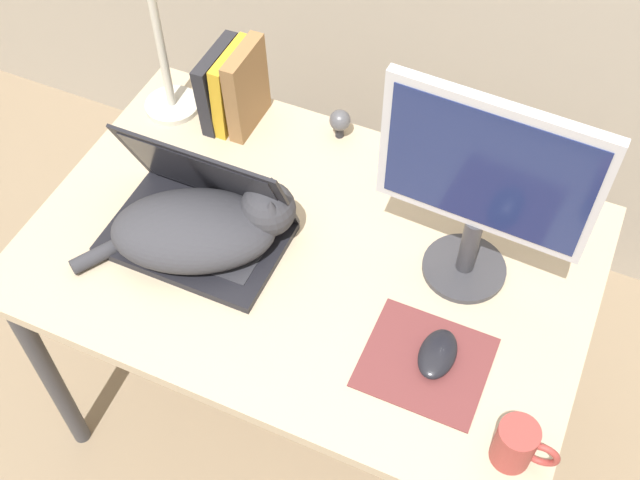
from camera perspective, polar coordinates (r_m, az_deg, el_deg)
The scene contains 10 objects.
desk at distance 1.72m, azimuth -0.74°, elevation -2.25°, with size 1.16×0.77×0.71m.
laptop at distance 1.67m, azimuth -8.58°, elevation 1.46°, with size 0.36×0.24×0.24m.
cat at distance 1.63m, azimuth -8.23°, elevation 0.91°, with size 0.41×0.33×0.15m.
external_monitor at distance 1.46m, azimuth 11.59°, elevation 3.88°, with size 0.40×0.17×0.45m.
mousepad at distance 1.52m, azimuth 7.51°, elevation -8.61°, with size 0.23×0.21×0.00m.
computer_mouse at distance 1.52m, azimuth 8.36°, elevation -8.01°, with size 0.07×0.11×0.03m.
book_row at distance 1.87m, azimuth -6.17°, elevation 10.78°, with size 0.11×0.17×0.21m.
desk_lamp at distance 1.74m, azimuth -11.46°, elevation 16.24°, with size 0.17×0.17×0.48m.
webcam at distance 1.85m, azimuth 1.42°, elevation 8.45°, with size 0.05×0.05×0.07m.
mug at distance 1.43m, azimuth 13.83°, elevation -13.96°, with size 0.11×0.07×0.10m.
Camera 1 is at (0.43, -0.53, 2.03)m, focal length 45.00 mm.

